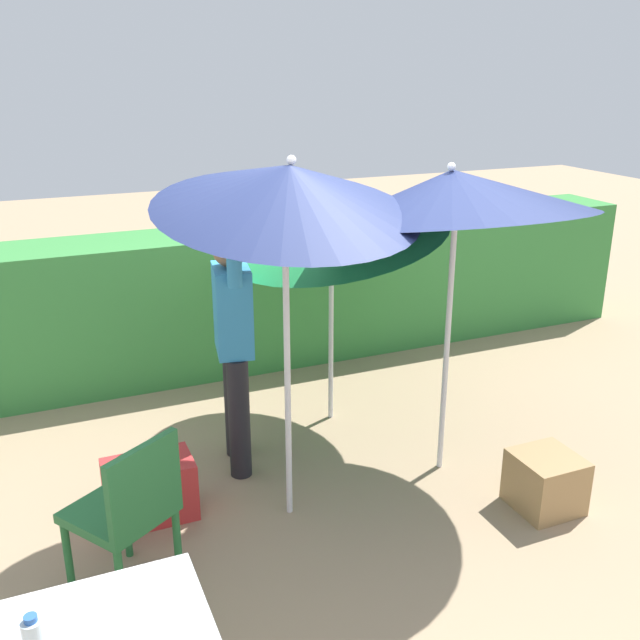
{
  "coord_description": "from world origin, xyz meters",
  "views": [
    {
      "loc": [
        -1.59,
        -3.45,
        2.56
      ],
      "look_at": [
        0.0,
        0.3,
        1.1
      ],
      "focal_mm": 40.33,
      "sensor_mm": 36.0,
      "label": 1
    }
  ],
  "objects_px": {
    "umbrella_rainbow": "(334,220)",
    "umbrella_yellow": "(453,195)",
    "person_vendor": "(234,334)",
    "crate_cardboard": "(545,482)",
    "chair_plastic": "(129,508)",
    "cooler_box": "(150,489)",
    "umbrella_orange": "(288,189)"
  },
  "relations": [
    {
      "from": "umbrella_rainbow",
      "to": "umbrella_yellow",
      "type": "xyz_separation_m",
      "value": [
        0.35,
        -0.92,
        0.29
      ]
    },
    {
      "from": "umbrella_rainbow",
      "to": "person_vendor",
      "type": "height_order",
      "value": "umbrella_rainbow"
    },
    {
      "from": "person_vendor",
      "to": "crate_cardboard",
      "type": "relative_size",
      "value": 5.01
    },
    {
      "from": "chair_plastic",
      "to": "umbrella_rainbow",
      "type": "bearing_deg",
      "value": 38.8
    },
    {
      "from": "cooler_box",
      "to": "person_vendor",
      "type": "bearing_deg",
      "value": 29.52
    },
    {
      "from": "umbrella_rainbow",
      "to": "person_vendor",
      "type": "relative_size",
      "value": 1.0
    },
    {
      "from": "crate_cardboard",
      "to": "cooler_box",
      "type": "bearing_deg",
      "value": 159.27
    },
    {
      "from": "umbrella_rainbow",
      "to": "crate_cardboard",
      "type": "xyz_separation_m",
      "value": [
        0.71,
        -1.56,
        -1.36
      ]
    },
    {
      "from": "umbrella_orange",
      "to": "person_vendor",
      "type": "distance_m",
      "value": 1.21
    },
    {
      "from": "umbrella_orange",
      "to": "person_vendor",
      "type": "xyz_separation_m",
      "value": [
        -0.14,
        0.65,
        -1.01
      ]
    },
    {
      "from": "umbrella_yellow",
      "to": "crate_cardboard",
      "type": "xyz_separation_m",
      "value": [
        0.36,
        -0.65,
        -1.66
      ]
    },
    {
      "from": "chair_plastic",
      "to": "cooler_box",
      "type": "xyz_separation_m",
      "value": [
        0.2,
        0.65,
        -0.33
      ]
    },
    {
      "from": "umbrella_orange",
      "to": "umbrella_yellow",
      "type": "xyz_separation_m",
      "value": [
        1.07,
        0.09,
        -0.12
      ]
    },
    {
      "from": "umbrella_rainbow",
      "to": "chair_plastic",
      "type": "xyz_separation_m",
      "value": [
        -1.7,
        -1.37,
        -1.03
      ]
    },
    {
      "from": "umbrella_rainbow",
      "to": "chair_plastic",
      "type": "height_order",
      "value": "umbrella_rainbow"
    },
    {
      "from": "umbrella_yellow",
      "to": "umbrella_rainbow",
      "type": "bearing_deg",
      "value": 111.11
    },
    {
      "from": "umbrella_rainbow",
      "to": "person_vendor",
      "type": "xyz_separation_m",
      "value": [
        -0.85,
        -0.35,
        -0.6
      ]
    },
    {
      "from": "umbrella_orange",
      "to": "chair_plastic",
      "type": "height_order",
      "value": "umbrella_orange"
    },
    {
      "from": "person_vendor",
      "to": "crate_cardboard",
      "type": "distance_m",
      "value": 2.12
    },
    {
      "from": "umbrella_rainbow",
      "to": "umbrella_orange",
      "type": "bearing_deg",
      "value": -125.36
    },
    {
      "from": "umbrella_yellow",
      "to": "chair_plastic",
      "type": "relative_size",
      "value": 2.38
    },
    {
      "from": "cooler_box",
      "to": "crate_cardboard",
      "type": "relative_size",
      "value": 1.37
    },
    {
      "from": "chair_plastic",
      "to": "person_vendor",
      "type": "bearing_deg",
      "value": 50.11
    },
    {
      "from": "cooler_box",
      "to": "umbrella_yellow",
      "type": "bearing_deg",
      "value": -5.91
    },
    {
      "from": "umbrella_rainbow",
      "to": "umbrella_yellow",
      "type": "bearing_deg",
      "value": -68.89
    },
    {
      "from": "umbrella_orange",
      "to": "person_vendor",
      "type": "relative_size",
      "value": 1.17
    },
    {
      "from": "person_vendor",
      "to": "crate_cardboard",
      "type": "height_order",
      "value": "person_vendor"
    },
    {
      "from": "chair_plastic",
      "to": "crate_cardboard",
      "type": "distance_m",
      "value": 2.45
    },
    {
      "from": "umbrella_rainbow",
      "to": "umbrella_yellow",
      "type": "height_order",
      "value": "umbrella_yellow"
    },
    {
      "from": "umbrella_rainbow",
      "to": "person_vendor",
      "type": "bearing_deg",
      "value": -157.58
    },
    {
      "from": "umbrella_orange",
      "to": "cooler_box",
      "type": "bearing_deg",
      "value": 160.55
    },
    {
      "from": "umbrella_rainbow",
      "to": "cooler_box",
      "type": "relative_size",
      "value": 3.65
    }
  ]
}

